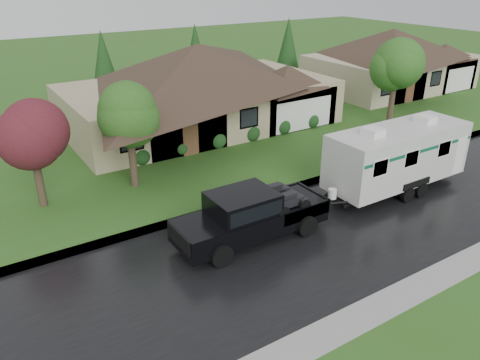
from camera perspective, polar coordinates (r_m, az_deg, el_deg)
name	(u,v)px	position (r m, az deg, el deg)	size (l,w,h in m)	color
ground	(304,212)	(22.02, 7.76, -3.83)	(140.00, 140.00, 0.00)	#31591B
road	(333,230)	(20.75, 11.30, -5.99)	(140.00, 8.00, 0.01)	black
curb	(275,192)	(23.54, 4.28, -1.51)	(140.00, 0.50, 0.15)	gray
lawn	(168,126)	(33.86, -8.72, 6.49)	(140.00, 26.00, 0.15)	#31591B
house_main	(203,76)	(32.91, -4.53, 12.52)	(19.44, 10.80, 6.90)	tan
house_neighbor	(395,53)	(46.03, 18.35, 14.48)	(15.12, 9.72, 6.45)	tan
tree_left_green	(128,115)	(23.36, -13.48, 7.72)	(3.26, 3.26, 5.40)	#382B1E
tree_red	(30,134)	(22.69, -24.21, 5.09)	(3.06, 3.06, 5.06)	#382B1E
tree_right_green	(396,68)	(34.13, 18.50, 12.79)	(3.50, 3.50, 5.80)	#382B1E
shrub_row	(235,136)	(29.76, -0.67, 5.42)	(13.60, 1.00, 1.00)	#143814
pickup_truck	(249,214)	(19.18, 1.10, -4.15)	(6.56, 2.49, 2.19)	black
travel_trailer	(397,155)	(24.44, 18.64, 2.96)	(8.09, 2.84, 3.63)	silver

